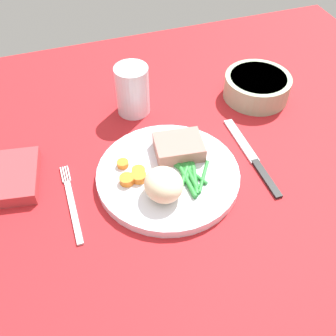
{
  "coord_description": "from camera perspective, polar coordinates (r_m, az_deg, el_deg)",
  "views": [
    {
      "loc": [
        -15.53,
        -47.13,
        53.56
      ],
      "look_at": [
        -1.03,
        -3.86,
        4.6
      ],
      "focal_mm": 42.94,
      "sensor_mm": 36.0,
      "label": 1
    }
  ],
  "objects": [
    {
      "name": "dining_table",
      "position": [
        0.72,
        -0.2,
        0.37
      ],
      "size": [
        120.0,
        90.0,
        2.0
      ],
      "color": "red",
      "rests_on": "ground"
    },
    {
      "name": "dinner_plate",
      "position": [
        0.68,
        0.0,
        -1.03
      ],
      "size": [
        24.26,
        24.26,
        1.6
      ],
      "primitive_type": "cylinder",
      "color": "white",
      "rests_on": "dining_table"
    },
    {
      "name": "meat_portion",
      "position": [
        0.7,
        1.55,
        2.97
      ],
      "size": [
        8.98,
        7.48,
        2.64
      ],
      "primitive_type": "cube",
      "rotation": [
        0.0,
        0.0,
        -0.12
      ],
      "color": "#B2756B",
      "rests_on": "dinner_plate"
    },
    {
      "name": "mashed_potatoes",
      "position": [
        0.63,
        -0.62,
        -2.38
      ],
      "size": [
        6.13,
        6.76,
        4.74
      ],
      "primitive_type": "ellipsoid",
      "color": "beige",
      "rests_on": "dinner_plate"
    },
    {
      "name": "carrot_slices",
      "position": [
        0.67,
        -5.07,
        -0.93
      ],
      "size": [
        4.7,
        5.83,
        1.21
      ],
      "color": "orange",
      "rests_on": "dinner_plate"
    },
    {
      "name": "green_beans",
      "position": [
        0.67,
        3.1,
        -0.88
      ],
      "size": [
        7.04,
        10.11,
        0.86
      ],
      "color": "#2D8C38",
      "rests_on": "dinner_plate"
    },
    {
      "name": "fork",
      "position": [
        0.67,
        -13.52,
        -4.85
      ],
      "size": [
        1.44,
        16.6,
        0.4
      ],
      "rotation": [
        0.0,
        0.0,
        0.06
      ],
      "color": "silver",
      "rests_on": "dining_table"
    },
    {
      "name": "knife",
      "position": [
        0.74,
        11.89,
        1.45
      ],
      "size": [
        1.7,
        20.5,
        0.64
      ],
      "rotation": [
        0.0,
        0.0,
        -0.08
      ],
      "color": "black",
      "rests_on": "dining_table"
    },
    {
      "name": "water_glass",
      "position": [
        0.8,
        -5.04,
        10.55
      ],
      "size": [
        6.53,
        6.53,
        9.92
      ],
      "color": "silver",
      "rests_on": "dining_table"
    },
    {
      "name": "salad_bowl",
      "position": [
        0.86,
        12.53,
        11.35
      ],
      "size": [
        13.49,
        13.49,
        4.78
      ],
      "color": "#99B28C",
      "rests_on": "dining_table"
    }
  ]
}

